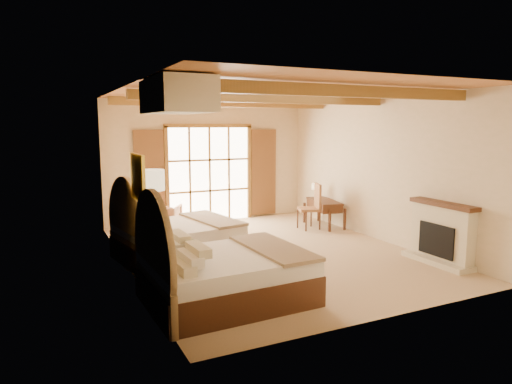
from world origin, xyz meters
TOP-DOWN VIEW (x-y plane):
  - floor at (0.00, 0.00)m, footprint 7.00×7.00m
  - wall_back at (0.00, 3.50)m, footprint 5.50×0.00m
  - wall_left at (-2.75, 0.00)m, footprint 0.00×7.00m
  - wall_right at (2.75, 0.00)m, footprint 0.00×7.00m
  - ceiling at (0.00, 0.00)m, footprint 7.00×7.00m
  - ceiling_beams at (0.00, 0.00)m, footprint 5.39×4.60m
  - french_doors at (0.00, 3.44)m, footprint 3.95×0.08m
  - fireplace at (2.60, -2.00)m, footprint 0.46×1.40m
  - painting at (-2.70, -0.75)m, footprint 0.06×0.95m
  - canopy_valance at (-2.40, -2.00)m, footprint 0.70×1.40m
  - bed_near at (-1.88, -2.01)m, footprint 2.35×1.81m
  - bed_far at (-1.88, 0.47)m, footprint 2.46×2.00m
  - nightstand at (-2.43, -0.54)m, footprint 0.60×0.60m
  - floor_lamp at (-2.50, -0.83)m, footprint 0.40×0.40m
  - armchair at (-1.36, 2.90)m, footprint 0.94×0.95m
  - ottoman at (-0.63, 1.91)m, footprint 0.55×0.55m
  - desk at (2.40, 1.58)m, footprint 0.80×1.34m
  - desk_chair at (1.91, 1.48)m, footprint 0.64×0.63m
  - desk_lamp at (2.41, 2.00)m, footprint 0.19×0.19m

SIDE VIEW (x-z plane):
  - floor at x=0.00m, z-range 0.00..0.00m
  - ottoman at x=-0.63m, z-range 0.00..0.36m
  - nightstand at x=-2.43m, z-range 0.00..0.57m
  - armchair at x=-1.36m, z-range 0.00..0.63m
  - desk_chair at x=1.91m, z-range -0.21..0.92m
  - desk at x=2.40m, z-range 0.02..0.70m
  - bed_far at x=-1.88m, z-range -0.29..1.16m
  - bed_near at x=-1.88m, z-range -0.30..1.21m
  - fireplace at x=2.60m, z-range -0.07..1.09m
  - desk_lamp at x=2.41m, z-range 0.77..1.15m
  - french_doors at x=0.00m, z-range -0.05..2.55m
  - floor_lamp at x=-2.50m, z-range 0.65..2.53m
  - wall_back at x=0.00m, z-range -1.15..4.35m
  - wall_left at x=-2.75m, z-range -1.90..5.10m
  - wall_right at x=2.75m, z-range -1.90..5.10m
  - painting at x=-2.70m, z-range 1.38..2.12m
  - canopy_valance at x=-2.40m, z-range 2.73..3.18m
  - ceiling_beams at x=0.00m, z-range 2.99..3.17m
  - ceiling at x=0.00m, z-range 3.20..3.20m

